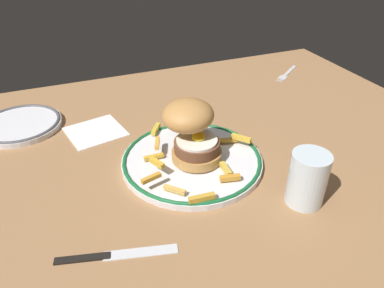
{
  "coord_description": "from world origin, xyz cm",
  "views": [
    {
      "loc": [
        -21.03,
        -53.99,
        43.16
      ],
      "look_at": [
        1.14,
        0.8,
        4.6
      ],
      "focal_mm": 34.13,
      "sensor_mm": 36.0,
      "label": 1
    }
  ],
  "objects_px": {
    "fork": "(287,73)",
    "knife": "(107,255)",
    "dinner_plate": "(192,160)",
    "water_glass": "(307,181)",
    "side_plate": "(20,124)",
    "burger": "(191,129)",
    "napkin": "(95,131)"
  },
  "relations": [
    {
      "from": "water_glass",
      "to": "napkin",
      "type": "xyz_separation_m",
      "value": [
        -0.3,
        0.37,
        -0.04
      ]
    },
    {
      "from": "fork",
      "to": "knife",
      "type": "distance_m",
      "value": 0.81
    },
    {
      "from": "burger",
      "to": "water_glass",
      "type": "distance_m",
      "value": 0.23
    },
    {
      "from": "fork",
      "to": "knife",
      "type": "relative_size",
      "value": 0.7
    },
    {
      "from": "side_plate",
      "to": "knife",
      "type": "xyz_separation_m",
      "value": [
        0.11,
        -0.45,
        -0.01
      ]
    },
    {
      "from": "burger",
      "to": "fork",
      "type": "bearing_deg",
      "value": 35.33
    },
    {
      "from": "water_glass",
      "to": "side_plate",
      "type": "bearing_deg",
      "value": 134.97
    },
    {
      "from": "fork",
      "to": "napkin",
      "type": "bearing_deg",
      "value": -168.12
    },
    {
      "from": "fork",
      "to": "dinner_plate",
      "type": "bearing_deg",
      "value": -144.08
    },
    {
      "from": "dinner_plate",
      "to": "napkin",
      "type": "height_order",
      "value": "dinner_plate"
    },
    {
      "from": "dinner_plate",
      "to": "napkin",
      "type": "relative_size",
      "value": 2.34
    },
    {
      "from": "side_plate",
      "to": "napkin",
      "type": "height_order",
      "value": "side_plate"
    },
    {
      "from": "dinner_plate",
      "to": "side_plate",
      "type": "bearing_deg",
      "value": 138.47
    },
    {
      "from": "fork",
      "to": "knife",
      "type": "bearing_deg",
      "value": -142.86
    },
    {
      "from": "burger",
      "to": "knife",
      "type": "xyz_separation_m",
      "value": [
        -0.21,
        -0.18,
        -0.07
      ]
    },
    {
      "from": "burger",
      "to": "knife",
      "type": "height_order",
      "value": "burger"
    },
    {
      "from": "side_plate",
      "to": "napkin",
      "type": "bearing_deg",
      "value": -28.41
    },
    {
      "from": "water_glass",
      "to": "knife",
      "type": "xyz_separation_m",
      "value": [
        -0.34,
        0.01,
        -0.04
      ]
    },
    {
      "from": "burger",
      "to": "knife",
      "type": "bearing_deg",
      "value": -139.23
    },
    {
      "from": "burger",
      "to": "knife",
      "type": "distance_m",
      "value": 0.28
    },
    {
      "from": "napkin",
      "to": "water_glass",
      "type": "bearing_deg",
      "value": -51.23
    },
    {
      "from": "side_plate",
      "to": "napkin",
      "type": "relative_size",
      "value": 1.55
    },
    {
      "from": "dinner_plate",
      "to": "fork",
      "type": "bearing_deg",
      "value": 35.92
    },
    {
      "from": "dinner_plate",
      "to": "napkin",
      "type": "bearing_deg",
      "value": 129.17
    },
    {
      "from": "water_glass",
      "to": "side_plate",
      "type": "distance_m",
      "value": 0.64
    },
    {
      "from": "napkin",
      "to": "burger",
      "type": "bearing_deg",
      "value": -49.28
    },
    {
      "from": "dinner_plate",
      "to": "fork",
      "type": "distance_m",
      "value": 0.55
    },
    {
      "from": "dinner_plate",
      "to": "water_glass",
      "type": "height_order",
      "value": "water_glass"
    },
    {
      "from": "knife",
      "to": "napkin",
      "type": "distance_m",
      "value": 0.37
    },
    {
      "from": "side_plate",
      "to": "knife",
      "type": "distance_m",
      "value": 0.46
    },
    {
      "from": "burger",
      "to": "water_glass",
      "type": "relative_size",
      "value": 1.44
    },
    {
      "from": "dinner_plate",
      "to": "water_glass",
      "type": "distance_m",
      "value": 0.23
    }
  ]
}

